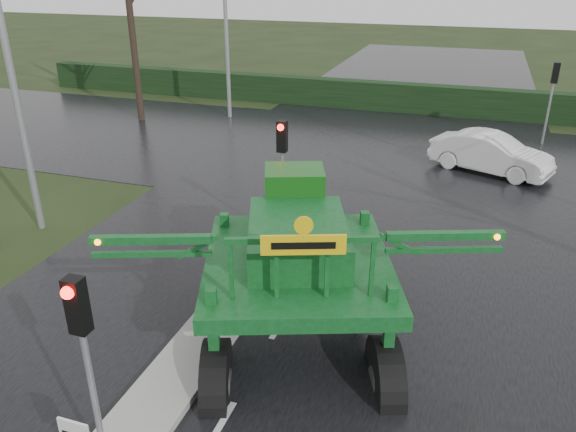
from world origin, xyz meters
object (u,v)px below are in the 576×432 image
(traffic_signal_mid, at_px, (282,155))
(white_sedan, at_px, (488,172))
(traffic_signal_near, at_px, (82,337))
(traffic_signal_far, at_px, (553,85))
(street_light_left_near, at_px, (10,19))
(crop_sprayer, at_px, (212,284))

(traffic_signal_mid, xyz_separation_m, white_sedan, (5.58, 7.96, -2.59))
(white_sedan, bearing_deg, traffic_signal_near, -177.38)
(traffic_signal_far, xyz_separation_m, white_sedan, (-2.22, -4.55, -2.59))
(traffic_signal_mid, bearing_deg, traffic_signal_far, 58.07)
(traffic_signal_mid, relative_size, street_light_left_near, 0.35)
(traffic_signal_far, relative_size, crop_sprayer, 0.47)
(street_light_left_near, bearing_deg, traffic_signal_mid, 12.21)
(traffic_signal_near, xyz_separation_m, traffic_signal_mid, (0.00, 8.50, 0.00))
(traffic_signal_mid, distance_m, street_light_left_near, 7.83)
(traffic_signal_near, bearing_deg, traffic_signal_far, 69.64)
(traffic_signal_near, distance_m, traffic_signal_far, 22.42)
(crop_sprayer, relative_size, white_sedan, 1.71)
(street_light_left_near, height_order, crop_sprayer, street_light_left_near)
(white_sedan, bearing_deg, crop_sprayer, -177.88)
(traffic_signal_far, bearing_deg, traffic_signal_near, 69.64)
(traffic_signal_far, distance_m, crop_sprayer, 19.78)
(traffic_signal_near, height_order, white_sedan, traffic_signal_near)
(street_light_left_near, xyz_separation_m, white_sedan, (12.47, 9.45, -5.99))
(traffic_signal_mid, distance_m, white_sedan, 10.06)
(traffic_signal_near, xyz_separation_m, traffic_signal_far, (7.80, 21.02, 0.00))
(street_light_left_near, distance_m, white_sedan, 16.76)
(street_light_left_near, bearing_deg, traffic_signal_near, -45.47)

